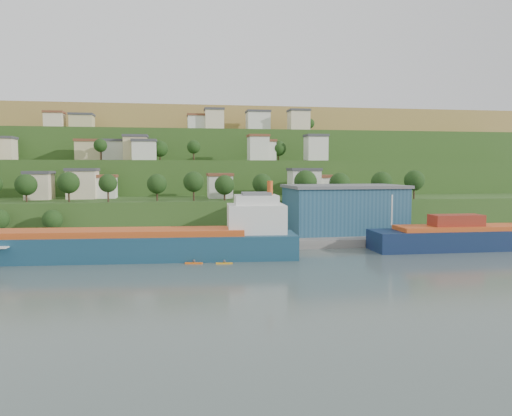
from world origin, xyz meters
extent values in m
plane|color=#414F4A|center=(0.00, 0.00, 0.00)|extent=(500.00, 500.00, 0.00)
cube|color=slate|center=(20.00, 28.00, 0.00)|extent=(220.00, 26.00, 4.00)
cube|color=#284719|center=(0.00, 56.00, 0.00)|extent=(260.00, 32.00, 20.00)
cube|color=#284719|center=(0.00, 86.00, 0.00)|extent=(280.00, 32.00, 44.00)
cube|color=#284719|center=(0.00, 116.00, 0.00)|extent=(300.00, 32.00, 70.00)
cube|color=olive|center=(0.00, 190.00, 0.00)|extent=(360.00, 120.00, 96.00)
cube|color=beige|center=(-44.04, 58.24, 13.78)|extent=(7.01, 8.51, 7.55)
cube|color=#3F3F44|center=(-44.04, 58.24, 18.00)|extent=(7.61, 9.11, 0.90)
cube|color=beige|center=(-31.85, 59.82, 14.22)|extent=(8.50, 8.91, 8.43)
cube|color=#3F3F44|center=(-31.85, 59.82, 18.88)|extent=(9.10, 9.51, 0.90)
cube|color=silver|center=(-25.92, 61.50, 13.20)|extent=(7.56, 7.19, 6.40)
cube|color=brown|center=(-25.92, 61.50, 16.85)|extent=(8.16, 7.79, 0.90)
cube|color=silver|center=(9.83, 56.36, 13.43)|extent=(7.37, 8.50, 6.86)
cube|color=brown|center=(9.83, 56.36, 17.31)|extent=(7.97, 9.10, 0.90)
cube|color=silver|center=(36.78, 55.94, 14.23)|extent=(9.25, 7.84, 8.46)
cube|color=#3F3F44|center=(36.78, 55.94, 18.91)|extent=(9.85, 8.44, 0.90)
cube|color=tan|center=(42.61, 61.98, 13.07)|extent=(8.07, 8.69, 6.13)
cube|color=#3F3F44|center=(42.61, 61.98, 16.58)|extent=(8.67, 9.29, 0.90)
cube|color=silver|center=(42.85, 58.01, 13.11)|extent=(8.83, 8.05, 6.23)
cube|color=brown|center=(42.85, 58.01, 16.68)|extent=(9.43, 8.65, 0.90)
cube|color=beige|center=(-64.57, 91.61, 25.83)|extent=(8.34, 7.40, 7.65)
cube|color=#3F3F44|center=(-64.57, 91.61, 30.10)|extent=(8.94, 8.00, 0.90)
cube|color=tan|center=(-34.71, 90.82, 25.43)|extent=(8.86, 8.76, 6.85)
cube|color=brown|center=(-34.71, 90.82, 29.30)|extent=(9.46, 9.36, 0.90)
cube|color=silver|center=(-25.00, 90.52, 25.47)|extent=(9.33, 7.85, 6.94)
cube|color=#3F3F44|center=(-25.00, 90.52, 29.39)|extent=(9.93, 8.45, 0.90)
cube|color=tan|center=(-17.65, 83.43, 26.10)|extent=(8.10, 7.63, 8.19)
cube|color=#3F3F44|center=(-17.65, 83.43, 30.64)|extent=(8.70, 8.23, 0.90)
cube|color=silver|center=(-14.49, 80.69, 25.25)|extent=(8.04, 7.64, 6.50)
cube|color=#3F3F44|center=(-14.49, 80.69, 28.95)|extent=(8.64, 8.24, 0.90)
cube|color=silver|center=(26.81, 85.45, 26.45)|extent=(7.19, 7.61, 8.89)
cube|color=brown|center=(26.81, 85.45, 31.34)|extent=(7.79, 8.21, 0.90)
cube|color=silver|center=(29.44, 86.34, 25.54)|extent=(7.39, 7.81, 7.09)
cube|color=brown|center=(29.44, 86.34, 29.54)|extent=(7.99, 8.41, 0.90)
cube|color=silver|center=(47.95, 81.55, 26.46)|extent=(7.52, 7.27, 8.92)
cube|color=#3F3F44|center=(47.95, 81.55, 31.37)|extent=(8.12, 7.87, 0.90)
cube|color=beige|center=(-52.33, 117.36, 38.27)|extent=(7.25, 7.32, 6.54)
cube|color=brown|center=(-52.33, 117.36, 41.99)|extent=(7.85, 7.92, 0.90)
cube|color=tan|center=(-41.93, 119.50, 38.02)|extent=(9.16, 8.25, 6.04)
cube|color=#3F3F44|center=(-41.93, 119.50, 41.49)|extent=(9.76, 8.85, 0.90)
cube|color=silver|center=(5.44, 118.60, 38.22)|extent=(7.47, 8.62, 6.44)
cube|color=brown|center=(5.44, 118.60, 41.89)|extent=(8.07, 9.22, 0.90)
cube|color=beige|center=(12.82, 115.70, 39.41)|extent=(7.81, 7.14, 8.82)
cube|color=#3F3F44|center=(12.82, 115.70, 44.27)|extent=(8.41, 7.74, 0.90)
cube|color=silver|center=(32.42, 119.50, 39.31)|extent=(9.81, 8.09, 8.63)
cube|color=#3F3F44|center=(32.42, 119.50, 44.08)|extent=(10.41, 8.69, 0.90)
cube|color=beige|center=(49.29, 113.42, 39.35)|extent=(8.39, 7.86, 8.70)
cube|color=#3F3F44|center=(49.29, 113.42, 44.15)|extent=(8.99, 8.46, 0.90)
cylinder|color=#382619|center=(-44.31, 45.73, 11.58)|extent=(0.50, 0.50, 3.16)
sphere|color=black|center=(-44.31, 45.73, 14.78)|extent=(5.89, 5.89, 5.89)
cylinder|color=#382619|center=(-32.83, 44.01, 11.86)|extent=(0.50, 0.50, 3.72)
sphere|color=black|center=(-32.83, 44.01, 15.36)|extent=(5.96, 5.96, 5.96)
cylinder|color=#382619|center=(-22.16, 42.09, 11.90)|extent=(0.50, 0.50, 3.81)
sphere|color=black|center=(-22.16, 42.09, 15.19)|extent=(5.04, 5.04, 5.04)
cylinder|color=#382619|center=(-9.08, 45.25, 11.65)|extent=(0.50, 0.50, 3.30)
sphere|color=black|center=(-9.08, 45.25, 14.86)|extent=(5.64, 5.64, 5.64)
cylinder|color=#382619|center=(1.24, 44.25, 11.93)|extent=(0.50, 0.50, 3.86)
sphere|color=black|center=(1.24, 44.25, 15.47)|extent=(5.86, 5.86, 5.86)
cylinder|color=#382619|center=(10.07, 44.10, 11.46)|extent=(0.50, 0.50, 2.91)
sphere|color=black|center=(10.07, 44.10, 14.48)|extent=(5.72, 5.72, 5.72)
cylinder|color=#382619|center=(21.01, 43.71, 11.63)|extent=(0.50, 0.50, 3.25)
sphere|color=black|center=(21.01, 43.71, 14.84)|extent=(5.76, 5.76, 5.76)
cylinder|color=#382619|center=(33.79, 42.90, 11.75)|extent=(0.50, 0.50, 3.50)
sphere|color=black|center=(33.79, 42.90, 15.35)|extent=(6.74, 6.74, 6.74)
cylinder|color=#382619|center=(43.95, 42.05, 11.60)|extent=(0.50, 0.50, 3.19)
sphere|color=black|center=(43.95, 42.05, 14.88)|extent=(6.15, 6.15, 6.15)
cylinder|color=#382619|center=(57.37, 42.83, 11.68)|extent=(0.50, 0.50, 3.36)
sphere|color=black|center=(57.37, 42.83, 15.11)|extent=(6.36, 6.36, 6.36)
cylinder|color=#382619|center=(67.52, 42.15, 11.96)|extent=(0.50, 0.50, 3.92)
sphere|color=black|center=(67.52, 42.15, 15.61)|extent=(6.13, 6.13, 6.13)
cylinder|color=#382619|center=(34.33, 84.64, 23.53)|extent=(0.50, 0.50, 3.07)
sphere|color=black|center=(34.33, 84.64, 26.66)|extent=(5.79, 5.79, 5.79)
cylinder|color=#382619|center=(-9.28, 87.26, 23.38)|extent=(0.50, 0.50, 2.76)
sphere|color=black|center=(-9.28, 87.26, 26.37)|extent=(5.83, 5.83, 5.83)
cylinder|color=#382619|center=(-29.33, 80.77, 23.95)|extent=(0.50, 0.50, 3.90)
sphere|color=black|center=(-29.33, 80.77, 27.17)|extent=(4.61, 4.61, 4.61)
cylinder|color=#382619|center=(2.90, 85.52, 23.85)|extent=(0.50, 0.50, 3.70)
sphere|color=black|center=(2.90, 85.52, 27.04)|extent=(4.87, 4.87, 4.87)
cylinder|color=#382619|center=(55.05, 116.98, 36.38)|extent=(0.50, 0.50, 2.77)
sphere|color=black|center=(55.05, 116.98, 39.02)|extent=(4.57, 4.57, 4.57)
cube|color=#153A4F|center=(-14.36, 8.66, 1.55)|extent=(72.88, 16.09, 7.23)
cube|color=#C44B1A|center=(-16.43, 8.66, 5.78)|extent=(54.20, 12.80, 1.24)
cube|color=silver|center=(13.52, 8.66, 8.26)|extent=(13.05, 11.12, 6.20)
cube|color=silver|center=(13.52, 8.66, 12.39)|extent=(9.82, 8.86, 2.07)
cube|color=#595B5E|center=(13.52, 8.66, 13.74)|extent=(6.59, 6.59, 0.62)
cylinder|color=#C44B1A|center=(16.62, 8.66, 14.98)|extent=(1.32, 1.32, 3.10)
cube|color=#0C2038|center=(71.87, 9.21, 1.32)|extent=(61.08, 11.12, 6.70)
cube|color=#C44B1A|center=(69.84, 9.21, 5.18)|extent=(44.81, 9.04, 1.02)
cylinder|color=silver|center=(45.47, 9.21, 9.65)|extent=(0.33, 0.33, 7.11)
cube|color=maroon|center=(61.71, 9.21, 7.01)|extent=(12.27, 5.27, 2.64)
cube|color=navy|center=(40.99, 29.60, 8.00)|extent=(30.39, 18.66, 12.00)
cube|color=#595B5E|center=(40.99, 29.60, 14.40)|extent=(31.41, 19.68, 0.80)
cube|color=orange|center=(-0.45, 1.28, 0.13)|extent=(3.60, 1.36, 0.27)
sphere|color=#3F3F44|center=(-0.45, 1.28, 0.58)|extent=(0.62, 0.62, 0.62)
cube|color=orange|center=(5.62, 0.19, 0.13)|extent=(3.40, 0.95, 0.25)
sphere|color=#3F3F44|center=(5.62, 0.19, 0.55)|extent=(0.59, 0.59, 0.59)
camera|label=1|loc=(-4.03, -99.11, 19.31)|focal=35.00mm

